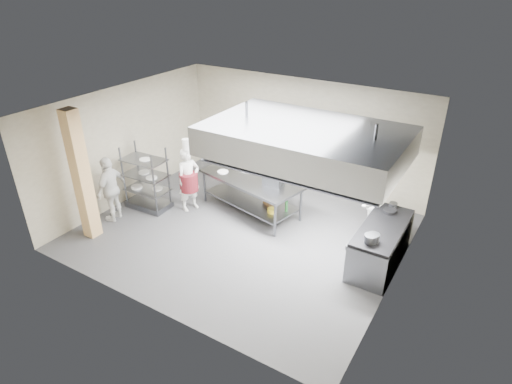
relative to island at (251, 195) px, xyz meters
The scene contains 23 objects.
floor 1.11m from the island, 69.16° to the right, with size 7.00×7.00×0.00m, color #2F2F31.
ceiling 2.74m from the island, 69.16° to the right, with size 7.00×7.00×0.00m, color silver.
wall_back 2.33m from the island, 80.06° to the left, with size 7.00×7.00×0.00m, color #9F967E.
wall_left 3.44m from the island, 163.24° to the right, with size 6.00×6.00×0.00m, color #9F967E.
wall_right 4.11m from the island, 13.76° to the right, with size 6.00×6.00×0.00m, color #9F967E.
column 3.95m from the island, 131.75° to the right, with size 0.30×0.30×3.00m, color #E2B274.
exhaust_hood 2.61m from the island, 18.19° to the right, with size 4.00×2.50×0.60m, color slate.
hood_strip_a 1.88m from the island, 35.67° to the right, with size 1.60×0.12×0.04m, color white.
hood_strip_b 3.08m from the island, 12.03° to the right, with size 1.60×0.12×0.04m, color white.
wall_shelf 3.06m from the island, 41.25° to the left, with size 1.50×0.28×0.04m, color slate.
island is the anchor object (origin of this frame).
island_worktop 0.42m from the island, ahead, with size 2.62×1.09×0.06m, color slate.
island_undershelf 0.16m from the island, ahead, with size 2.41×0.98×0.04m, color slate.
pass_rack 2.66m from the island, 152.96° to the right, with size 1.09×0.64×1.64m, color slate, non-canonical shape.
cooking_range 3.47m from the island, ahead, with size 0.80×2.00×0.84m, color gray.
range_top 3.49m from the island, ahead, with size 0.78×1.96×0.06m, color black.
chef_head 1.58m from the island, 152.39° to the right, with size 0.60×0.39×1.64m, color silver.
chef_line 2.92m from the island, ahead, with size 0.90×0.70×1.85m, color white.
chef_plating 3.37m from the island, 141.92° to the right, with size 0.96×0.40×1.64m, color silver.
griddle 0.86m from the island, ahead, with size 0.44×0.34×0.22m, color slate.
wicker_basket 0.53m from the island, ahead, with size 0.28×0.20×0.12m, color olive.
stockpot 3.63m from the island, 17.47° to the right, with size 0.23×0.23×0.16m, color gray.
plate_stack 2.64m from the island, 152.96° to the right, with size 0.28×0.28×0.05m, color white.
Camera 1 is at (4.69, -7.05, 5.51)m, focal length 30.00 mm.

